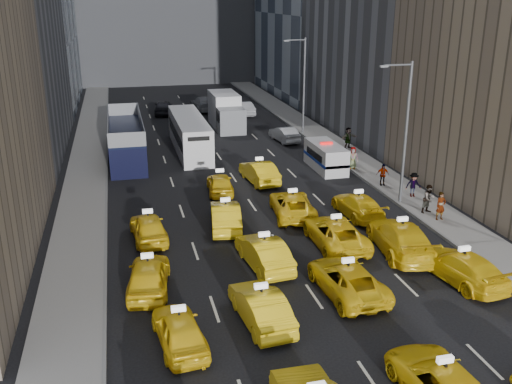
# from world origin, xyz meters

# --- Properties ---
(ground) EXTENTS (160.00, 160.00, 0.00)m
(ground) POSITION_xyz_m (0.00, 0.00, 0.00)
(ground) COLOR black
(ground) RESTS_ON ground
(sidewalk_west) EXTENTS (3.00, 90.00, 0.15)m
(sidewalk_west) POSITION_xyz_m (-10.50, 25.00, 0.07)
(sidewalk_west) COLOR gray
(sidewalk_west) RESTS_ON ground
(sidewalk_east) EXTENTS (3.00, 90.00, 0.15)m
(sidewalk_east) POSITION_xyz_m (10.50, 25.00, 0.07)
(sidewalk_east) COLOR gray
(sidewalk_east) RESTS_ON ground
(curb_west) EXTENTS (0.15, 90.00, 0.18)m
(curb_west) POSITION_xyz_m (-9.05, 25.00, 0.09)
(curb_west) COLOR slate
(curb_west) RESTS_ON ground
(curb_east) EXTENTS (0.15, 90.00, 0.18)m
(curb_east) POSITION_xyz_m (9.05, 25.00, 0.09)
(curb_east) COLOR slate
(curb_east) RESTS_ON ground
(streetlight_near) EXTENTS (2.15, 0.22, 9.00)m
(streetlight_near) POSITION_xyz_m (9.18, 12.00, 4.92)
(streetlight_near) COLOR #595B60
(streetlight_near) RESTS_ON ground
(streetlight_far) EXTENTS (2.15, 0.22, 9.00)m
(streetlight_far) POSITION_xyz_m (9.18, 32.00, 4.92)
(streetlight_far) COLOR #595B60
(streetlight_far) RESTS_ON ground
(taxi_2) EXTENTS (2.56, 4.93, 1.33)m
(taxi_2) POSITION_xyz_m (1.83, -5.47, 0.66)
(taxi_2) COLOR yellow
(taxi_2) RESTS_ON ground
(taxi_4) EXTENTS (2.07, 4.24, 1.39)m
(taxi_4) POSITION_xyz_m (-6.23, -0.35, 0.70)
(taxi_4) COLOR yellow
(taxi_4) RESTS_ON ground
(taxi_5) EXTENTS (1.97, 4.55, 1.46)m
(taxi_5) POSITION_xyz_m (-2.82, 0.50, 0.73)
(taxi_5) COLOR yellow
(taxi_5) RESTS_ON ground
(taxi_6) EXTENTS (2.61, 5.16, 1.40)m
(taxi_6) POSITION_xyz_m (1.52, 1.97, 0.70)
(taxi_6) COLOR yellow
(taxi_6) RESTS_ON ground
(taxi_7) EXTENTS (2.68, 5.18, 1.44)m
(taxi_7) POSITION_xyz_m (7.17, 1.75, 0.72)
(taxi_7) COLOR yellow
(taxi_7) RESTS_ON ground
(taxi_8) EXTENTS (2.39, 4.68, 1.53)m
(taxi_8) POSITION_xyz_m (-7.10, 4.28, 0.76)
(taxi_8) COLOR yellow
(taxi_8) RESTS_ON ground
(taxi_9) EXTENTS (2.09, 4.71, 1.50)m
(taxi_9) POSITION_xyz_m (-1.43, 5.41, 0.75)
(taxi_9) COLOR yellow
(taxi_9) RESTS_ON ground
(taxi_10) EXTENTS (2.51, 5.28, 1.46)m
(taxi_10) POSITION_xyz_m (2.90, 6.91, 0.73)
(taxi_10) COLOR yellow
(taxi_10) RESTS_ON ground
(taxi_11) EXTENTS (3.05, 5.97, 1.66)m
(taxi_11) POSITION_xyz_m (5.85, 5.28, 0.83)
(taxi_11) COLOR yellow
(taxi_11) RESTS_ON ground
(taxi_12) EXTENTS (2.09, 4.44, 1.47)m
(taxi_12) POSITION_xyz_m (-6.73, 10.00, 0.73)
(taxi_12) COLOR yellow
(taxi_12) RESTS_ON ground
(taxi_13) EXTENTS (2.22, 4.80, 1.52)m
(taxi_13) POSITION_xyz_m (-2.35, 10.64, 0.76)
(taxi_13) COLOR yellow
(taxi_13) RESTS_ON ground
(taxi_14) EXTENTS (2.90, 5.25, 1.39)m
(taxi_14) POSITION_xyz_m (1.96, 11.66, 0.70)
(taxi_14) COLOR yellow
(taxi_14) RESTS_ON ground
(taxi_15) EXTENTS (2.09, 4.74, 1.35)m
(taxi_15) POSITION_xyz_m (5.79, 10.65, 0.68)
(taxi_15) COLOR yellow
(taxi_15) RESTS_ON ground
(taxi_16) EXTENTS (1.98, 4.19, 1.38)m
(taxi_16) POSITION_xyz_m (-1.56, 16.78, 0.69)
(taxi_16) COLOR yellow
(taxi_16) RESTS_ON ground
(taxi_17) EXTENTS (2.10, 4.79, 1.53)m
(taxi_17) POSITION_xyz_m (1.59, 18.46, 0.77)
(taxi_17) COLOR yellow
(taxi_17) RESTS_ON ground
(nypd_van) EXTENTS (2.04, 5.00, 2.13)m
(nypd_van) POSITION_xyz_m (7.32, 20.37, 0.96)
(nypd_van) COLOR silver
(nypd_van) RESTS_ON ground
(double_decker) EXTENTS (3.66, 11.99, 3.44)m
(double_decker) POSITION_xyz_m (-7.41, 27.17, 1.70)
(double_decker) COLOR black
(double_decker) RESTS_ON ground
(city_bus) EXTENTS (3.70, 11.65, 2.96)m
(city_bus) POSITION_xyz_m (-2.11, 28.24, 1.46)
(city_bus) COLOR silver
(city_bus) RESTS_ON ground
(box_truck) EXTENTS (3.40, 7.65, 3.38)m
(box_truck) POSITION_xyz_m (2.63, 36.37, 1.67)
(box_truck) COLOR white
(box_truck) RESTS_ON ground
(misc_car_0) EXTENTS (1.98, 4.32, 1.37)m
(misc_car_0) POSITION_xyz_m (6.70, 29.49, 0.69)
(misc_car_0) COLOR #93979A
(misc_car_0) RESTS_ON ground
(misc_car_1) EXTENTS (2.84, 5.24, 1.39)m
(misc_car_1) POSITION_xyz_m (-7.35, 41.57, 0.70)
(misc_car_1) COLOR black
(misc_car_1) RESTS_ON ground
(misc_car_2) EXTENTS (2.63, 5.75, 1.63)m
(misc_car_2) POSITION_xyz_m (1.80, 45.83, 0.82)
(misc_car_2) COLOR gray
(misc_car_2) RESTS_ON ground
(misc_car_3) EXTENTS (2.51, 4.91, 1.60)m
(misc_car_3) POSITION_xyz_m (-2.91, 44.75, 0.80)
(misc_car_3) COLOR black
(misc_car_3) RESTS_ON ground
(misc_car_4) EXTENTS (2.11, 4.81, 1.54)m
(misc_car_4) POSITION_xyz_m (5.59, 42.22, 0.77)
(misc_car_4) COLOR #96989D
(misc_car_4) RESTS_ON ground
(pedestrian_0) EXTENTS (0.66, 0.47, 1.71)m
(pedestrian_0) POSITION_xyz_m (10.11, 8.60, 1.01)
(pedestrian_0) COLOR gray
(pedestrian_0) RESTS_ON sidewalk_east
(pedestrian_1) EXTENTS (0.96, 0.70, 1.77)m
(pedestrian_1) POSITION_xyz_m (10.02, 9.80, 1.04)
(pedestrian_1) COLOR gray
(pedestrian_1) RESTS_ON sidewalk_east
(pedestrian_2) EXTENTS (1.10, 0.58, 1.62)m
(pedestrian_2) POSITION_xyz_m (10.55, 12.68, 0.96)
(pedestrian_2) COLOR gray
(pedestrian_2) RESTS_ON sidewalk_east
(pedestrian_3) EXTENTS (0.94, 0.53, 1.52)m
(pedestrian_3) POSITION_xyz_m (9.65, 15.35, 0.91)
(pedestrian_3) COLOR gray
(pedestrian_3) RESTS_ON sidewalk_east
(pedestrian_4) EXTENTS (0.93, 0.71, 1.69)m
(pedestrian_4) POSITION_xyz_m (9.21, 19.60, 0.99)
(pedestrian_4) COLOR gray
(pedestrian_4) RESTS_ON sidewalk_east
(pedestrian_5) EXTENTS (1.76, 1.09, 1.83)m
(pedestrian_5) POSITION_xyz_m (11.19, 25.31, 1.07)
(pedestrian_5) COLOR gray
(pedestrian_5) RESTS_ON sidewalk_east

